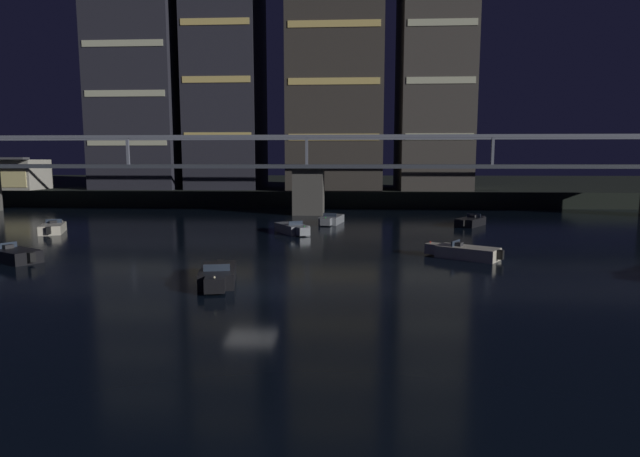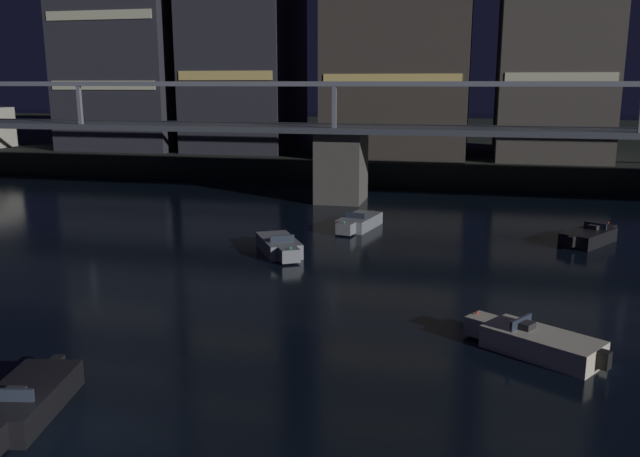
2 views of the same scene
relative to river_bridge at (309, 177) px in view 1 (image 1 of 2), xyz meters
name	(u,v)px [view 1 (image 1 of 2)]	position (x,y,z in m)	size (l,w,h in m)	color
ground_plane	(250,290)	(0.00, -37.79, -4.48)	(400.00, 400.00, 0.00)	black
far_riverbank	(326,186)	(0.00, 48.01, -3.38)	(240.00, 80.00, 2.20)	black
river_bridge	(309,177)	(0.00, 0.00, 0.00)	(89.95, 6.40, 9.38)	#4C4944
tower_west_low	(142,75)	(-26.91, 17.45, 14.97)	(12.63, 13.56, 34.81)	#282833
tower_west_tall	(226,58)	(-13.84, 17.15, 17.31)	(10.54, 12.27, 39.49)	#282833
tower_central	(335,61)	(2.75, 15.44, 16.41)	(13.44, 13.45, 37.68)	#38332D
tower_east_tall	(434,60)	(17.16, 16.70, 16.62)	(10.06, 13.73, 38.10)	#423D38
waterfront_pavilion	(2,174)	(-46.73, 11.91, -0.04)	(12.40, 7.40, 4.70)	#B2AD9E
speedboat_near_center	(471,222)	(17.07, -10.74, -4.07)	(3.80, 4.79, 1.16)	black
speedboat_near_right	(53,228)	(-21.76, -17.87, -4.07)	(3.13, 5.07, 1.16)	beige
speedboat_mid_left	(331,220)	(3.08, -9.82, -4.07)	(2.56, 5.22, 1.16)	gray
speedboat_mid_center	(293,229)	(-0.12, -17.07, -4.07)	(3.61, 4.86, 1.16)	gray
speedboat_mid_right	(218,276)	(-2.00, -36.42, -4.07)	(2.50, 5.22, 1.16)	black
speedboat_far_center	(464,252)	(12.56, -28.46, -4.07)	(4.80, 3.77, 1.16)	beige
speedboat_far_right	(12,255)	(-16.82, -31.08, -4.07)	(4.87, 3.59, 1.16)	black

